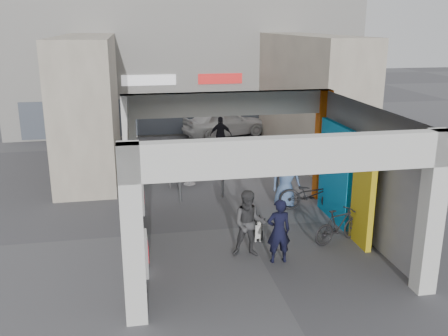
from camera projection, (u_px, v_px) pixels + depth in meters
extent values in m
plane|color=#505055|center=(243.00, 227.00, 13.89)|extent=(90.00, 90.00, 0.00)
cube|color=silver|center=(133.00, 236.00, 9.10)|extent=(0.40, 0.40, 3.50)
cube|color=silver|center=(130.00, 154.00, 14.75)|extent=(0.40, 0.40, 3.50)
cube|color=silver|center=(431.00, 214.00, 10.16)|extent=(0.40, 0.40, 3.50)
cube|color=#CA570B|center=(322.00, 145.00, 15.81)|extent=(0.40, 0.40, 3.50)
plane|color=beige|center=(131.00, 185.00, 11.92)|extent=(0.00, 6.40, 6.40)
plane|color=#939398|center=(365.00, 172.00, 12.98)|extent=(0.00, 6.40, 6.40)
cube|color=#0C89CA|center=(335.00, 172.00, 14.16)|extent=(0.15, 2.00, 2.80)
cube|color=gold|center=(363.00, 193.00, 12.46)|extent=(0.15, 1.00, 2.80)
plane|color=#B0B0AC|center=(254.00, 109.00, 11.96)|extent=(6.40, 6.40, 0.00)
cube|color=silver|center=(229.00, 104.00, 14.94)|extent=(6.40, 0.30, 0.70)
cube|color=silver|center=(294.00, 155.00, 9.18)|extent=(6.40, 0.30, 0.70)
cube|color=white|center=(228.00, 104.00, 15.11)|extent=(4.20, 0.05, 0.55)
cube|color=white|center=(185.00, 52.00, 25.96)|extent=(18.00, 4.00, 8.00)
cube|color=#515966|center=(191.00, 116.00, 24.88)|extent=(16.20, 0.06, 1.80)
cube|color=white|center=(149.00, 80.00, 24.03)|extent=(2.60, 0.06, 0.50)
cube|color=red|center=(220.00, 79.00, 24.64)|extent=(2.20, 0.06, 0.50)
cube|color=#BAAE9A|center=(89.00, 102.00, 19.46)|extent=(2.00, 9.00, 5.00)
cube|color=#BAAE9A|center=(309.00, 96.00, 21.05)|extent=(2.00, 9.00, 5.00)
cylinder|color=gray|center=(180.00, 187.00, 15.76)|extent=(0.09, 0.09, 0.98)
cylinder|color=gray|center=(223.00, 183.00, 16.17)|extent=(0.09, 0.09, 0.97)
cylinder|color=gray|center=(277.00, 184.00, 16.23)|extent=(0.09, 0.09, 0.87)
cube|color=white|center=(146.00, 254.00, 11.20)|extent=(0.08, 0.55, 1.00)
cube|color=red|center=(148.00, 252.00, 11.20)|extent=(0.04, 0.39, 0.40)
cube|color=white|center=(141.00, 197.00, 14.80)|extent=(0.15, 0.56, 1.00)
cube|color=red|center=(143.00, 196.00, 14.79)|extent=(0.09, 0.39, 0.40)
cylinder|color=#A5A6AA|center=(189.00, 175.00, 17.50)|extent=(0.06, 0.06, 0.67)
cylinder|color=#A5A6AA|center=(189.00, 184.00, 17.59)|extent=(0.41, 0.41, 0.02)
cylinder|color=#A5A6AA|center=(189.00, 166.00, 17.41)|extent=(0.65, 0.65, 0.05)
cube|color=#A5A6AA|center=(174.00, 181.00, 17.26)|extent=(0.35, 0.35, 0.42)
cube|color=#A5A6AA|center=(173.00, 168.00, 17.30)|extent=(0.35, 0.05, 0.42)
cube|color=#A5A6AA|center=(201.00, 174.00, 18.06)|extent=(0.35, 0.35, 0.42)
cube|color=#A5A6AA|center=(200.00, 162.00, 18.10)|extent=(0.35, 0.05, 0.42)
cube|color=#A5A6AA|center=(180.00, 174.00, 18.02)|extent=(0.35, 0.35, 0.42)
cube|color=#A5A6AA|center=(179.00, 162.00, 18.06)|extent=(0.35, 0.05, 0.42)
cube|color=black|center=(145.00, 174.00, 18.30)|extent=(1.17, 0.58, 0.29)
cube|color=#1B5B1A|center=(145.00, 171.00, 18.12)|extent=(0.97, 0.34, 0.18)
cube|color=#1B5B1A|center=(144.00, 165.00, 18.21)|extent=(0.97, 0.34, 0.18)
cube|color=#1B5B1A|center=(144.00, 159.00, 18.29)|extent=(0.97, 0.34, 0.18)
cube|color=#1B5B1A|center=(214.00, 151.00, 21.57)|extent=(0.46, 0.37, 0.28)
cube|color=navy|center=(214.00, 145.00, 21.49)|extent=(0.46, 0.37, 0.28)
cube|color=black|center=(256.00, 234.00, 13.17)|extent=(0.26, 0.35, 0.26)
cube|color=black|center=(257.00, 229.00, 12.98)|extent=(0.21, 0.17, 0.39)
cube|color=silver|center=(258.00, 232.00, 12.90)|extent=(0.16, 0.03, 0.37)
cylinder|color=silver|center=(256.00, 236.00, 12.95)|extent=(0.05, 0.05, 0.31)
cylinder|color=silver|center=(260.00, 236.00, 12.97)|extent=(0.05, 0.05, 0.31)
sphere|color=black|center=(258.00, 221.00, 12.89)|extent=(0.21, 0.21, 0.21)
cube|color=silver|center=(259.00, 223.00, 12.80)|extent=(0.09, 0.13, 0.07)
cone|color=black|center=(255.00, 217.00, 12.90)|extent=(0.08, 0.08, 0.09)
cone|color=black|center=(259.00, 216.00, 12.92)|extent=(0.08, 0.08, 0.09)
imported|color=black|center=(279.00, 231.00, 11.70)|extent=(0.58, 0.38, 1.58)
imported|color=#3F3F41|center=(249.00, 224.00, 12.00)|extent=(0.91, 0.77, 1.67)
imported|color=#5674A7|center=(286.00, 178.00, 15.25)|extent=(0.94, 0.66, 1.83)
imported|color=black|center=(221.00, 135.00, 21.59)|extent=(0.98, 0.52, 1.59)
imported|color=black|center=(311.00, 194.00, 15.03)|extent=(2.03, 1.21, 1.01)
imported|color=black|center=(339.00, 226.00, 12.84)|extent=(1.59, 0.90, 0.92)
imported|color=white|center=(225.00, 122.00, 24.83)|extent=(4.49, 2.73, 1.43)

